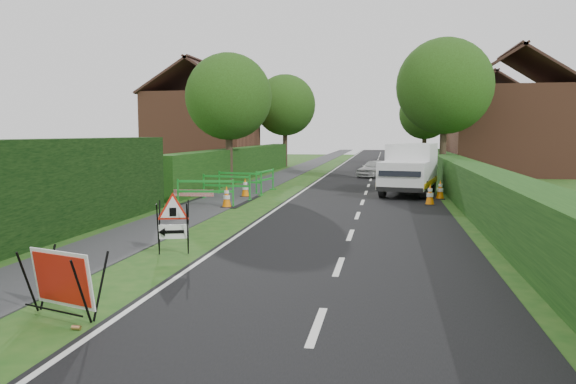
{
  "coord_description": "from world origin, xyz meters",
  "views": [
    {
      "loc": [
        3.4,
        -9.87,
        2.64
      ],
      "look_at": [
        1.02,
        3.62,
        1.2
      ],
      "focal_mm": 35.0,
      "sensor_mm": 36.0,
      "label": 1
    }
  ],
  "objects": [
    {
      "name": "tree_fe",
      "position": [
        6.4,
        38.0,
        4.22
      ],
      "size": [
        4.2,
        4.2,
        6.33
      ],
      "color": "#2D2116",
      "rests_on": "ground"
    },
    {
      "name": "red_rect_sign",
      "position": [
        -1.14,
        -2.73,
        0.56
      ],
      "size": [
        1.29,
        1.0,
        0.97
      ],
      "rotation": [
        0.0,
        0.0,
        -0.31
      ],
      "color": "black",
      "rests_on": "ground"
    },
    {
      "name": "hedge_east",
      "position": [
        6.5,
        16.0,
        0.0
      ],
      "size": [
        1.2,
        50.0,
        1.5
      ],
      "primitive_type": "cube",
      "color": "#14380F",
      "rests_on": "ground"
    },
    {
      "name": "redwhite_plank",
      "position": [
        -3.6,
        9.74,
        0.0
      ],
      "size": [
        1.5,
        0.18,
        0.25
      ],
      "primitive_type": "cube",
      "rotation": [
        0.0,
        0.0,
        0.09
      ],
      "color": "red",
      "rests_on": "ground"
    },
    {
      "name": "tree_ne",
      "position": [
        6.4,
        22.0,
        5.17
      ],
      "size": [
        5.2,
        5.2,
        7.79
      ],
      "color": "#2D2116",
      "rests_on": "ground"
    },
    {
      "name": "ped_barrier_2",
      "position": [
        -2.84,
        13.49,
        0.63
      ],
      "size": [
        2.09,
        0.73,
        1.0
      ],
      "rotation": [
        0.0,
        0.0,
        -0.19
      ],
      "color": "#198D27",
      "rests_on": "ground"
    },
    {
      "name": "hedge_west_far",
      "position": [
        -5.0,
        22.0,
        0.0
      ],
      "size": [
        1.0,
        24.0,
        1.8
      ],
      "primitive_type": "cube",
      "color": "#14380F",
      "rests_on": "ground"
    },
    {
      "name": "house_west",
      "position": [
        -10.0,
        30.0,
        2.9
      ],
      "size": [
        7.5,
        7.4,
        7.88
      ],
      "color": "brown",
      "rests_on": "ground"
    },
    {
      "name": "ped_barrier_3",
      "position": [
        -2.02,
        14.81,
        0.63
      ],
      "size": [
        0.69,
        2.09,
        1.0
      ],
      "rotation": [
        0.0,
        0.0,
        1.4
      ],
      "color": "#198D27",
      "rests_on": "ground"
    },
    {
      "name": "traffic_cone_3",
      "position": [
        -2.21,
        9.27,
        0.39
      ],
      "size": [
        0.38,
        0.38,
        0.79
      ],
      "color": "black",
      "rests_on": "ground"
    },
    {
      "name": "tree_nw",
      "position": [
        -4.6,
        18.0,
        4.48
      ],
      "size": [
        4.4,
        4.4,
        6.7
      ],
      "color": "#2D2116",
      "rests_on": "ground"
    },
    {
      "name": "ped_barrier_0",
      "position": [
        -3.04,
        9.41,
        0.63
      ],
      "size": [
        2.09,
        0.64,
        1.0
      ],
      "rotation": [
        0.0,
        0.0,
        0.14
      ],
      "color": "#198D27",
      "rests_on": "ground"
    },
    {
      "name": "ped_barrier_1",
      "position": [
        -2.92,
        11.68,
        0.63
      ],
      "size": [
        2.09,
        0.61,
        1.0
      ],
      "rotation": [
        0.0,
        0.0,
        -0.13
      ],
      "color": "#198D27",
      "rests_on": "ground"
    },
    {
      "name": "traffic_cone_2",
      "position": [
        4.6,
        16.35,
        0.39
      ],
      "size": [
        0.38,
        0.38,
        0.79
      ],
      "color": "black",
      "rests_on": "ground"
    },
    {
      "name": "footpath",
      "position": [
        -3.0,
        35.0,
        0.01
      ],
      "size": [
        2.0,
        90.0,
        0.02
      ],
      "primitive_type": "cube",
      "color": "#2D2D30",
      "rests_on": "ground"
    },
    {
      "name": "road_surface",
      "position": [
        2.5,
        35.0,
        0.0
      ],
      "size": [
        6.0,
        90.0,
        0.02
      ],
      "primitive_type": "cube",
      "color": "black",
      "rests_on": "ground"
    },
    {
      "name": "hatchback_car",
      "position": [
        2.67,
        24.24,
        0.53
      ],
      "size": [
        2.34,
        3.36,
        1.06
      ],
      "primitive_type": "imported",
      "rotation": [
        0.0,
        0.0,
        -0.39
      ],
      "color": "silver",
      "rests_on": "ground"
    },
    {
      "name": "tree_fw",
      "position": [
        -4.6,
        34.0,
        4.83
      ],
      "size": [
        4.8,
        4.8,
        7.24
      ],
      "color": "#2D2116",
      "rests_on": "ground"
    },
    {
      "name": "house_east_a",
      "position": [
        11.0,
        28.0,
        2.9
      ],
      "size": [
        7.5,
        7.4,
        7.88
      ],
      "color": "brown",
      "rests_on": "ground"
    },
    {
      "name": "traffic_cone_4",
      "position": [
        -2.39,
        12.66,
        0.39
      ],
      "size": [
        0.38,
        0.38,
        0.79
      ],
      "color": "black",
      "rests_on": "ground"
    },
    {
      "name": "traffic_cone_0",
      "position": [
        4.98,
        11.26,
        0.39
      ],
      "size": [
        0.38,
        0.38,
        0.79
      ],
      "color": "black",
      "rests_on": "ground"
    },
    {
      "name": "litter_can",
      "position": [
        -0.68,
        -3.16,
        0.0
      ],
      "size": [
        0.12,
        0.07,
        0.07
      ],
      "primitive_type": "cylinder",
      "rotation": [
        0.0,
        1.57,
        0.0
      ],
      "color": "#BF7F4C",
      "rests_on": "ground"
    },
    {
      "name": "traffic_cone_1",
      "position": [
        5.52,
        13.23,
        0.39
      ],
      "size": [
        0.38,
        0.38,
        0.79
      ],
      "color": "black",
      "rests_on": "ground"
    },
    {
      "name": "triangle_sign",
      "position": [
        -1.17,
        1.49,
        0.8
      ],
      "size": [
        0.98,
        0.98,
        1.15
      ],
      "rotation": [
        0.0,
        0.0,
        0.29
      ],
      "color": "black",
      "rests_on": "ground"
    },
    {
      "name": "ground",
      "position": [
        0.0,
        0.0,
        0.0
      ],
      "size": [
        120.0,
        120.0,
        0.0
      ],
      "primitive_type": "plane",
      "color": "#1D4C15",
      "rests_on": "ground"
    },
    {
      "name": "house_east_b",
      "position": [
        12.0,
        42.0,
        2.9
      ],
      "size": [
        7.5,
        7.4,
        7.88
      ],
      "color": "brown",
      "rests_on": "ground"
    },
    {
      "name": "works_van",
      "position": [
        4.37,
        14.81,
        1.16
      ],
      "size": [
        2.72,
        5.05,
        2.19
      ],
      "rotation": [
        0.0,
        0.0,
        -0.19
      ],
      "color": "silver",
      "rests_on": "ground"
    }
  ]
}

